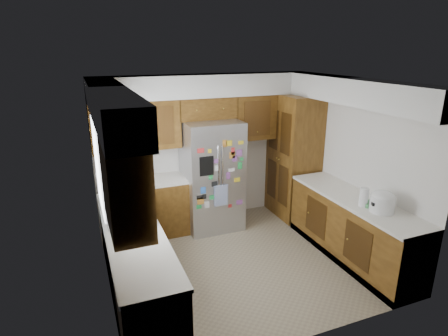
{
  "coord_description": "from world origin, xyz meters",
  "views": [
    {
      "loc": [
        -1.96,
        -4.23,
        2.9
      ],
      "look_at": [
        -0.13,
        0.35,
        1.3
      ],
      "focal_mm": 30.0,
      "sensor_mm": 36.0,
      "label": 1
    }
  ],
  "objects_px": {
    "pantry": "(294,157)",
    "rice_cooker": "(383,201)",
    "fridge": "(212,176)",
    "paper_towel": "(364,197)"
  },
  "relations": [
    {
      "from": "pantry",
      "to": "rice_cooker",
      "type": "xyz_separation_m",
      "value": [
        -0.0,
        -2.09,
        -0.01
      ]
    },
    {
      "from": "pantry",
      "to": "fridge",
      "type": "distance_m",
      "value": 1.51
    },
    {
      "from": "pantry",
      "to": "fridge",
      "type": "relative_size",
      "value": 1.19
    },
    {
      "from": "rice_cooker",
      "to": "paper_towel",
      "type": "distance_m",
      "value": 0.24
    },
    {
      "from": "rice_cooker",
      "to": "paper_towel",
      "type": "bearing_deg",
      "value": 115.0
    },
    {
      "from": "pantry",
      "to": "fridge",
      "type": "height_order",
      "value": "pantry"
    },
    {
      "from": "pantry",
      "to": "rice_cooker",
      "type": "distance_m",
      "value": 2.09
    },
    {
      "from": "fridge",
      "to": "rice_cooker",
      "type": "distance_m",
      "value": 2.62
    },
    {
      "from": "rice_cooker",
      "to": "paper_towel",
      "type": "height_order",
      "value": "rice_cooker"
    },
    {
      "from": "paper_towel",
      "to": "rice_cooker",
      "type": "bearing_deg",
      "value": -65.0
    }
  ]
}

